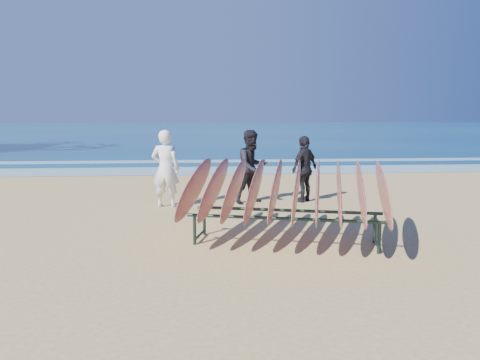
{
  "coord_description": "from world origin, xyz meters",
  "views": [
    {
      "loc": [
        -0.68,
        -7.68,
        2.17
      ],
      "look_at": [
        0.0,
        0.8,
        0.95
      ],
      "focal_mm": 35.0,
      "sensor_mm": 36.0,
      "label": 1
    }
  ],
  "objects_px": {
    "surfboard_rack": "(286,190)",
    "person_dark_a": "(252,167)",
    "person_dark_b": "(304,169)",
    "person_white": "(165,169)"
  },
  "relations": [
    {
      "from": "person_dark_a",
      "to": "person_dark_b",
      "type": "relative_size",
      "value": 1.09
    },
    {
      "from": "surfboard_rack",
      "to": "person_dark_b",
      "type": "height_order",
      "value": "person_dark_b"
    },
    {
      "from": "surfboard_rack",
      "to": "person_white",
      "type": "bearing_deg",
      "value": 138.58
    },
    {
      "from": "surfboard_rack",
      "to": "person_dark_a",
      "type": "relative_size",
      "value": 2.08
    },
    {
      "from": "surfboard_rack",
      "to": "person_dark_b",
      "type": "distance_m",
      "value": 3.86
    },
    {
      "from": "person_dark_a",
      "to": "person_dark_b",
      "type": "height_order",
      "value": "person_dark_a"
    },
    {
      "from": "person_white",
      "to": "person_dark_b",
      "type": "xyz_separation_m",
      "value": [
        3.35,
        0.39,
        -0.09
      ]
    },
    {
      "from": "surfboard_rack",
      "to": "person_dark_a",
      "type": "xyz_separation_m",
      "value": [
        -0.18,
        3.64,
        -0.03
      ]
    },
    {
      "from": "surfboard_rack",
      "to": "person_dark_a",
      "type": "bearing_deg",
      "value": 107.33
    },
    {
      "from": "surfboard_rack",
      "to": "person_dark_b",
      "type": "bearing_deg",
      "value": 87.65
    }
  ]
}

